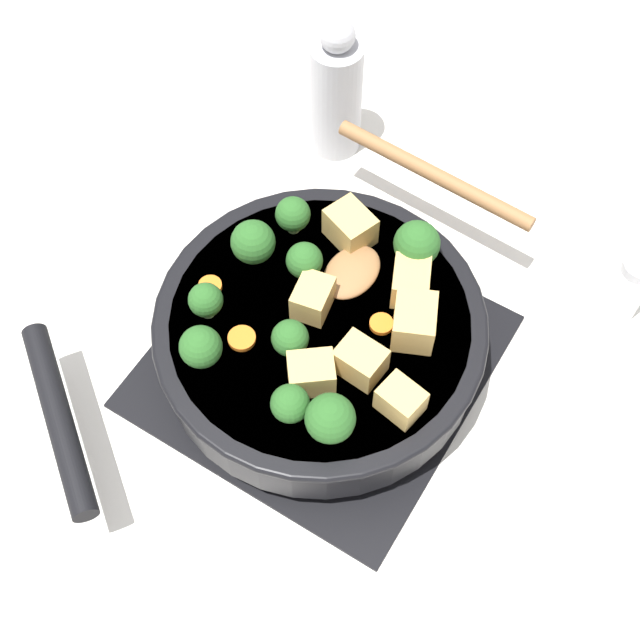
% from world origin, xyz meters
% --- Properties ---
extents(ground_plane, '(2.40, 2.40, 0.00)m').
position_xyz_m(ground_plane, '(0.00, 0.00, 0.00)').
color(ground_plane, white).
extents(front_burner_grate, '(0.31, 0.31, 0.03)m').
position_xyz_m(front_burner_grate, '(0.00, 0.00, 0.01)').
color(front_burner_grate, black).
rests_on(front_burner_grate, ground_plane).
extents(skillet_pan, '(0.39, 0.43, 0.06)m').
position_xyz_m(skillet_pan, '(0.00, 0.00, 0.06)').
color(skillet_pan, black).
rests_on(skillet_pan, front_burner_grate).
extents(wooden_spoon, '(0.23, 0.20, 0.02)m').
position_xyz_m(wooden_spoon, '(-0.01, -0.14, 0.09)').
color(wooden_spoon, olive).
rests_on(wooden_spoon, skillet_pan).
extents(tofu_cube_center_large, '(0.05, 0.05, 0.04)m').
position_xyz_m(tofu_cube_center_large, '(0.02, -0.10, 0.10)').
color(tofu_cube_center_large, tan).
rests_on(tofu_cube_center_large, skillet_pan).
extents(tofu_cube_near_handle, '(0.05, 0.06, 0.04)m').
position_xyz_m(tofu_cube_near_handle, '(-0.08, -0.03, 0.10)').
color(tofu_cube_near_handle, tan).
rests_on(tofu_cube_near_handle, skillet_pan).
extents(tofu_cube_east_chunk, '(0.05, 0.05, 0.03)m').
position_xyz_m(tofu_cube_east_chunk, '(-0.06, -0.07, 0.10)').
color(tofu_cube_east_chunk, tan).
rests_on(tofu_cube_east_chunk, skillet_pan).
extents(tofu_cube_west_chunk, '(0.05, 0.05, 0.03)m').
position_xyz_m(tofu_cube_west_chunk, '(-0.03, 0.06, 0.10)').
color(tofu_cube_west_chunk, tan).
rests_on(tofu_cube_west_chunk, skillet_pan).
extents(tofu_cube_back_piece, '(0.04, 0.04, 0.03)m').
position_xyz_m(tofu_cube_back_piece, '(0.01, -0.01, 0.10)').
color(tofu_cube_back_piece, tan).
rests_on(tofu_cube_back_piece, skillet_pan).
extents(tofu_cube_front_piece, '(0.04, 0.04, 0.03)m').
position_xyz_m(tofu_cube_front_piece, '(-0.11, 0.04, 0.10)').
color(tofu_cube_front_piece, tan).
rests_on(tofu_cube_front_piece, skillet_pan).
extents(tofu_cube_mid_small, '(0.04, 0.04, 0.03)m').
position_xyz_m(tofu_cube_mid_small, '(-0.06, 0.03, 0.10)').
color(tofu_cube_mid_small, tan).
rests_on(tofu_cube_mid_small, skillet_pan).
extents(broccoli_floret_near_spoon, '(0.03, 0.03, 0.04)m').
position_xyz_m(broccoli_floret_near_spoon, '(0.01, 0.04, 0.11)').
color(broccoli_floret_near_spoon, '#709956').
rests_on(broccoli_floret_near_spoon, skillet_pan).
extents(broccoli_floret_center_top, '(0.04, 0.04, 0.05)m').
position_xyz_m(broccoli_floret_center_top, '(-0.07, 0.09, 0.11)').
color(broccoli_floret_center_top, '#709956').
rests_on(broccoli_floret_center_top, skillet_pan).
extents(broccoli_floret_east_rim, '(0.03, 0.03, 0.04)m').
position_xyz_m(broccoli_floret_east_rim, '(-0.03, 0.10, 0.11)').
color(broccoli_floret_east_rim, '#709956').
rests_on(broccoli_floret_east_rim, skillet_pan).
extents(broccoli_floret_west_rim, '(0.04, 0.04, 0.05)m').
position_xyz_m(broccoli_floret_west_rim, '(0.09, -0.03, 0.11)').
color(broccoli_floret_west_rim, '#709956').
rests_on(broccoli_floret_west_rim, skillet_pan).
extents(broccoli_floret_north_edge, '(0.04, 0.04, 0.05)m').
position_xyz_m(broccoli_floret_north_edge, '(0.07, 0.09, 0.11)').
color(broccoli_floret_north_edge, '#709956').
rests_on(broccoli_floret_north_edge, skillet_pan).
extents(broccoli_floret_south_cluster, '(0.04, 0.04, 0.04)m').
position_xyz_m(broccoli_floret_south_cluster, '(0.04, -0.03, 0.11)').
color(broccoli_floret_south_cluster, '#709956').
rests_on(broccoli_floret_south_cluster, skillet_pan).
extents(broccoli_floret_mid_floret, '(0.04, 0.04, 0.05)m').
position_xyz_m(broccoli_floret_mid_floret, '(-0.04, -0.11, 0.11)').
color(broccoli_floret_mid_floret, '#709956').
rests_on(broccoli_floret_mid_floret, skillet_pan).
extents(broccoli_floret_small_inner, '(0.03, 0.03, 0.04)m').
position_xyz_m(broccoli_floret_small_inner, '(0.09, 0.05, 0.11)').
color(broccoli_floret_small_inner, '#709956').
rests_on(broccoli_floret_small_inner, skillet_pan).
extents(broccoli_floret_tall_stem, '(0.03, 0.03, 0.04)m').
position_xyz_m(broccoli_floret_tall_stem, '(0.08, -0.08, 0.11)').
color(broccoli_floret_tall_stem, '#709956').
rests_on(broccoli_floret_tall_stem, skillet_pan).
extents(carrot_slice_orange_thin, '(0.02, 0.02, 0.01)m').
position_xyz_m(carrot_slice_orange_thin, '(0.11, 0.02, 0.09)').
color(carrot_slice_orange_thin, orange).
rests_on(carrot_slice_orange_thin, skillet_pan).
extents(carrot_slice_near_center, '(0.03, 0.03, 0.01)m').
position_xyz_m(carrot_slice_near_center, '(0.05, 0.06, 0.09)').
color(carrot_slice_near_center, orange).
rests_on(carrot_slice_near_center, skillet_pan).
extents(carrot_slice_edge_slice, '(0.02, 0.02, 0.01)m').
position_xyz_m(carrot_slice_edge_slice, '(-0.05, -0.03, 0.09)').
color(carrot_slice_edge_slice, orange).
rests_on(carrot_slice_edge_slice, skillet_pan).
extents(pepper_mill, '(0.06, 0.06, 0.18)m').
position_xyz_m(pepper_mill, '(0.14, -0.26, 0.08)').
color(pepper_mill, '#B2B2B7').
rests_on(pepper_mill, ground_plane).
extents(salt_shaker, '(0.04, 0.04, 0.09)m').
position_xyz_m(salt_shaker, '(-0.23, -0.22, 0.04)').
color(salt_shaker, white).
rests_on(salt_shaker, ground_plane).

